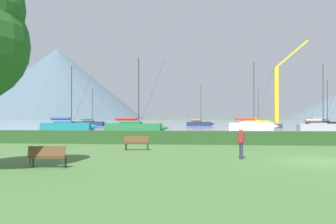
% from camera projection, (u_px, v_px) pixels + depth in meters
% --- Properties ---
extents(ground_plane, '(1000.00, 1000.00, 0.00)m').
position_uv_depth(ground_plane, '(323.00, 162.00, 17.85)').
color(ground_plane, '#477038').
extents(harbor_water, '(320.00, 246.00, 0.00)m').
position_uv_depth(harbor_water, '(218.00, 122.00, 154.19)').
color(harbor_water, '#8C9EA3').
rests_on(harbor_water, ground_plane).
extents(hedge_line, '(80.00, 1.20, 1.06)m').
position_uv_depth(hedge_line, '(278.00, 138.00, 28.81)').
color(hedge_line, '#284C23').
rests_on(hedge_line, ground_plane).
extents(sailboat_slip_0, '(6.96, 2.12, 9.99)m').
position_uv_depth(sailboat_slip_0, '(199.00, 123.00, 89.75)').
color(sailboat_slip_0, navy).
rests_on(sailboat_slip_0, harbor_water).
extents(sailboat_slip_3, '(8.71, 2.94, 11.58)m').
position_uv_depth(sailboat_slip_3, '(251.00, 125.00, 62.67)').
color(sailboat_slip_3, white).
rests_on(sailboat_slip_3, harbor_water).
extents(sailboat_slip_5, '(8.69, 3.28, 10.28)m').
position_uv_depth(sailboat_slip_5, '(325.00, 124.00, 78.68)').
color(sailboat_slip_5, black).
rests_on(sailboat_slip_5, harbor_water).
extents(sailboat_slip_6, '(8.25, 2.93, 10.84)m').
position_uv_depth(sailboat_slip_6, '(257.00, 122.00, 106.35)').
color(sailboat_slip_6, gold).
rests_on(sailboat_slip_6, harbor_water).
extents(sailboat_slip_7, '(9.17, 2.83, 10.31)m').
position_uv_depth(sailboat_slip_7, '(68.00, 126.00, 58.21)').
color(sailboat_slip_7, '#19707A').
rests_on(sailboat_slip_7, harbor_water).
extents(sailboat_slip_8, '(7.76, 2.50, 9.07)m').
position_uv_depth(sailboat_slip_8, '(91.00, 123.00, 89.56)').
color(sailboat_slip_8, navy).
rests_on(sailboat_slip_8, harbor_water).
extents(sailboat_slip_9, '(9.20, 2.85, 10.71)m').
position_uv_depth(sailboat_slip_9, '(135.00, 127.00, 52.50)').
color(sailboat_slip_9, '#236B38').
rests_on(sailboat_slip_9, harbor_water).
extents(sailboat_slip_10, '(7.88, 2.63, 10.69)m').
position_uv_depth(sailboat_slip_10, '(320.00, 126.00, 58.62)').
color(sailboat_slip_10, '#9E9EA3').
rests_on(sailboat_slip_10, harbor_water).
extents(park_bench_near_path, '(1.63, 0.58, 0.95)m').
position_uv_depth(park_bench_near_path, '(47.00, 156.00, 15.74)').
color(park_bench_near_path, brown).
rests_on(park_bench_near_path, ground_plane).
extents(park_bench_under_tree, '(1.62, 0.55, 0.95)m').
position_uv_depth(park_bench_under_tree, '(137.00, 142.00, 24.10)').
color(park_bench_under_tree, brown).
rests_on(park_bench_under_tree, ground_plane).
extents(person_standing_walker, '(0.36, 0.56, 1.65)m').
position_uv_depth(person_standing_walker, '(241.00, 140.00, 19.03)').
color(person_standing_walker, '#2D3347').
rests_on(person_standing_walker, ground_plane).
extents(dock_crane, '(7.33, 2.00, 17.65)m').
position_uv_depth(dock_crane, '(278.00, 100.00, 73.60)').
color(dock_crane, '#333338').
rests_on(dock_crane, ground_plane).
extents(distant_hill_central_peak, '(190.45, 190.45, 76.52)m').
position_uv_depth(distant_hill_central_peak, '(56.00, 84.00, 398.93)').
color(distant_hill_central_peak, '#4C6070').
rests_on(distant_hill_central_peak, ground_plane).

